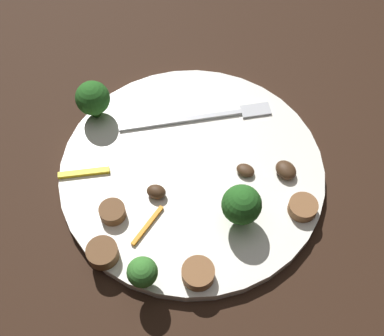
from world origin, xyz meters
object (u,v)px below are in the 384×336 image
(broccoli_floret_0, at_px, (93,98))
(broccoli_floret_1, at_px, (142,272))
(sausage_slice_2, at_px, (198,273))
(mushroom_0, at_px, (286,170))
(mushroom_2, at_px, (156,192))
(pepper_strip_0, at_px, (147,225))
(mushroom_1, at_px, (245,170))
(broccoli_floret_2, at_px, (242,205))
(sausage_slice_3, at_px, (303,207))
(fork, at_px, (207,117))
(plate, at_px, (192,171))
(pepper_strip_1, at_px, (84,173))
(sausage_slice_0, at_px, (103,253))
(sausage_slice_1, at_px, (112,212))

(broccoli_floret_0, relative_size, broccoli_floret_1, 1.18)
(sausage_slice_2, xyz_separation_m, mushroom_0, (0.13, 0.08, -0.00))
(mushroom_2, bearing_deg, broccoli_floret_0, 104.33)
(pepper_strip_0, bearing_deg, broccoli_floret_1, -110.23)
(mushroom_0, relative_size, pepper_strip_0, 0.49)
(sausage_slice_2, relative_size, mushroom_1, 1.58)
(broccoli_floret_2, height_order, sausage_slice_3, broccoli_floret_2)
(fork, height_order, sausage_slice_3, sausage_slice_3)
(plate, height_order, sausage_slice_2, sausage_slice_2)
(mushroom_2, bearing_deg, mushroom_0, -9.02)
(broccoli_floret_2, height_order, sausage_slice_2, broccoli_floret_2)
(broccoli_floret_2, distance_m, mushroom_1, 0.06)
(mushroom_0, height_order, pepper_strip_1, mushroom_0)
(fork, relative_size, broccoli_floret_2, 3.38)
(broccoli_floret_2, distance_m, pepper_strip_0, 0.10)
(sausage_slice_2, distance_m, mushroom_2, 0.10)
(fork, distance_m, sausage_slice_2, 0.20)
(plate, xyz_separation_m, mushroom_2, (-0.05, -0.02, 0.01))
(broccoli_floret_2, distance_m, mushroom_2, 0.09)
(broccoli_floret_2, bearing_deg, pepper_strip_0, 164.50)
(mushroom_1, bearing_deg, fork, 97.76)
(sausage_slice_2, relative_size, mushroom_2, 1.55)
(plate, height_order, broccoli_floret_1, broccoli_floret_1)
(plate, bearing_deg, pepper_strip_0, -142.83)
(plate, distance_m, mushroom_0, 0.10)
(broccoli_floret_1, xyz_separation_m, sausage_slice_3, (0.18, 0.02, -0.02))
(mushroom_0, distance_m, pepper_strip_0, 0.16)
(sausage_slice_0, bearing_deg, mushroom_1, 13.69)
(pepper_strip_1, bearing_deg, mushroom_1, -19.54)
(mushroom_0, height_order, mushroom_1, mushroom_0)
(sausage_slice_2, bearing_deg, sausage_slice_1, 122.76)
(broccoli_floret_1, distance_m, mushroom_1, 0.16)
(sausage_slice_3, bearing_deg, sausage_slice_1, 161.54)
(fork, xyz_separation_m, sausage_slice_3, (0.05, -0.15, 0.00))
(mushroom_1, bearing_deg, pepper_strip_0, -168.01)
(mushroom_2, xyz_separation_m, pepper_strip_0, (-0.02, -0.03, -0.00))
(sausage_slice_0, height_order, pepper_strip_1, sausage_slice_0)
(sausage_slice_1, height_order, mushroom_2, same)
(fork, relative_size, pepper_strip_0, 3.50)
(broccoli_floret_1, distance_m, mushroom_2, 0.10)
(sausage_slice_1, height_order, pepper_strip_0, sausage_slice_1)
(plate, height_order, mushroom_1, mushroom_1)
(sausage_slice_0, distance_m, pepper_strip_1, 0.10)
(plate, bearing_deg, broccoli_floret_1, -129.43)
(fork, xyz_separation_m, broccoli_floret_2, (-0.02, -0.14, 0.03))
(broccoli_floret_1, height_order, sausage_slice_3, broccoli_floret_1)
(broccoli_floret_0, xyz_separation_m, sausage_slice_0, (-0.04, -0.18, -0.02))
(sausage_slice_3, distance_m, pepper_strip_1, 0.24)
(sausage_slice_3, distance_m, mushroom_1, 0.07)
(fork, xyz_separation_m, sausage_slice_0, (-0.16, -0.13, 0.01))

